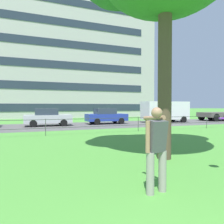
% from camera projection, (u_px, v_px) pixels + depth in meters
% --- Properties ---
extents(street_strip, '(80.00, 7.38, 0.01)m').
position_uv_depth(street_strip, '(40.00, 127.00, 18.41)').
color(street_strip, '#565454').
rests_on(street_strip, ground).
extents(park_fence, '(36.89, 0.04, 1.00)m').
position_uv_depth(park_fence, '(46.00, 124.00, 12.74)').
color(park_fence, '#333833').
rests_on(park_fence, ground).
extents(person_thrower, '(0.51, 0.83, 1.71)m').
position_uv_depth(person_thrower, '(156.00, 147.00, 4.33)').
color(person_thrower, gray).
rests_on(person_thrower, ground).
extents(car_silver_far_right, '(4.03, 1.86, 1.54)m').
position_uv_depth(car_silver_far_right, '(48.00, 117.00, 19.10)').
color(car_silver_far_right, '#B7BABF').
rests_on(car_silver_far_right, ground).
extents(car_blue_right, '(4.03, 1.86, 1.54)m').
position_uv_depth(car_blue_right, '(106.00, 116.00, 21.42)').
color(car_blue_right, '#233899').
rests_on(car_blue_right, ground).
extents(panel_van_far_left, '(5.02, 2.13, 2.24)m').
position_uv_depth(panel_van_far_left, '(165.00, 111.00, 23.43)').
color(panel_van_far_left, white).
rests_on(panel_van_far_left, ground).
extents(apartment_building_background, '(32.76, 13.28, 18.98)m').
position_uv_depth(apartment_building_background, '(52.00, 61.00, 37.32)').
color(apartment_building_background, '#B7B2AD').
rests_on(apartment_building_background, ground).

